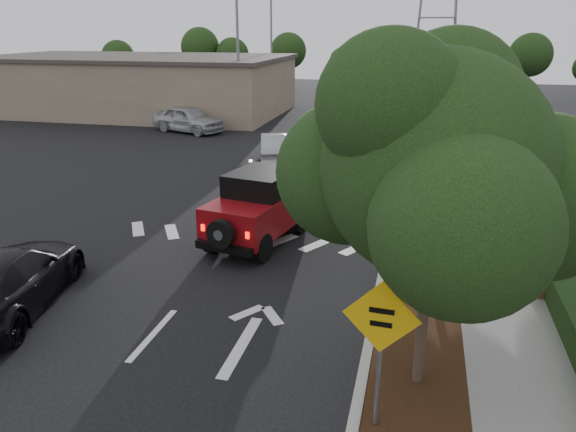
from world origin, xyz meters
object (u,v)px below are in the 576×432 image
(black_suv_oncoming, at_px, (4,280))
(speed_hump_sign, at_px, (381,335))
(red_jeep, at_px, (261,206))
(silver_suv_ahead, at_px, (292,177))

(black_suv_oncoming, relative_size, speed_hump_sign, 2.06)
(red_jeep, height_order, silver_suv_ahead, red_jeep)
(red_jeep, bearing_deg, silver_suv_ahead, 104.18)
(speed_hump_sign, bearing_deg, silver_suv_ahead, 113.27)
(silver_suv_ahead, xyz_separation_m, black_suv_oncoming, (-4.30, -10.94, 0.11))
(speed_hump_sign, bearing_deg, black_suv_oncoming, 170.60)
(silver_suv_ahead, bearing_deg, red_jeep, -83.15)
(silver_suv_ahead, distance_m, speed_hump_sign, 13.89)
(red_jeep, distance_m, silver_suv_ahead, 5.18)
(red_jeep, height_order, black_suv_oncoming, red_jeep)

